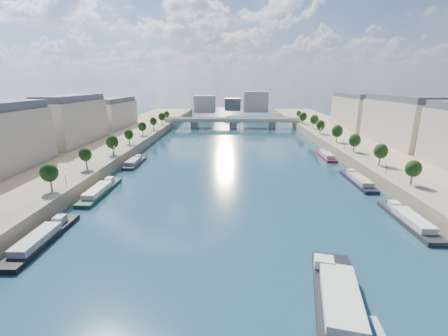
{
  "coord_description": "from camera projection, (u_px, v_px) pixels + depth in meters",
  "views": [
    {
      "loc": [
        -1.66,
        -16.29,
        35.84
      ],
      "look_at": [
        -4.23,
        91.87,
        5.0
      ],
      "focal_mm": 24.0,
      "sensor_mm": 36.0,
      "label": 1
    }
  ],
  "objects": [
    {
      "name": "ground",
      "position": [
        235.0,
        174.0,
        121.59
      ],
      "size": [
        700.0,
        700.0,
        0.0
      ],
      "primitive_type": "plane",
      "color": "#0B2532",
      "rests_on": "ground"
    },
    {
      "name": "quay_left",
      "position": [
        59.0,
        167.0,
        122.55
      ],
      "size": [
        44.0,
        520.0,
        5.0
      ],
      "primitive_type": "cube",
      "color": "#9E8460",
      "rests_on": "ground"
    },
    {
      "name": "quay_right",
      "position": [
        415.0,
        170.0,
        119.27
      ],
      "size": [
        44.0,
        520.0,
        5.0
      ],
      "primitive_type": "cube",
      "color": "#9E8460",
      "rests_on": "ground"
    },
    {
      "name": "pave_left",
      "position": [
        95.0,
        162.0,
        121.51
      ],
      "size": [
        14.0,
        520.0,
        0.1
      ],
      "primitive_type": "cube",
      "color": "gray",
      "rests_on": "quay_left"
    },
    {
      "name": "pave_right",
      "position": [
        378.0,
        163.0,
        118.91
      ],
      "size": [
        14.0,
        520.0,
        0.1
      ],
      "primitive_type": "cube",
      "color": "gray",
      "rests_on": "quay_right"
    },
    {
      "name": "trees_left",
      "position": [
        100.0,
        147.0,
        121.9
      ],
      "size": [
        4.8,
        268.8,
        8.26
      ],
      "color": "#382B1E",
      "rests_on": "ground"
    },
    {
      "name": "trees_right",
      "position": [
        364.0,
        145.0,
        127.08
      ],
      "size": [
        4.8,
        268.8,
        8.26
      ],
      "color": "#382B1E",
      "rests_on": "ground"
    },
    {
      "name": "lamps_left",
      "position": [
        94.0,
        161.0,
        111.04
      ],
      "size": [
        0.36,
        200.36,
        4.28
      ],
      "color": "black",
      "rests_on": "ground"
    },
    {
      "name": "lamps_right",
      "position": [
        362.0,
        154.0,
        123.07
      ],
      "size": [
        0.36,
        200.36,
        4.28
      ],
      "color": "black",
      "rests_on": "ground"
    },
    {
      "name": "buildings_left",
      "position": [
        40.0,
        129.0,
        130.56
      ],
      "size": [
        16.0,
        226.0,
        23.2
      ],
      "color": "#B7A58D",
      "rests_on": "ground"
    },
    {
      "name": "buildings_right",
      "position": [
        435.0,
        130.0,
        126.68
      ],
      "size": [
        16.0,
        226.0,
        23.2
      ],
      "color": "#B7A58D",
      "rests_on": "ground"
    },
    {
      "name": "skyline",
      "position": [
        236.0,
        103.0,
        328.55
      ],
      "size": [
        79.0,
        42.0,
        22.0
      ],
      "color": "#B7A58D",
      "rests_on": "ground"
    },
    {
      "name": "bridge",
      "position": [
        233.0,
        122.0,
        246.32
      ],
      "size": [
        112.0,
        12.0,
        8.15
      ],
      "color": "#C1B79E",
      "rests_on": "ground"
    },
    {
      "name": "tour_barge",
      "position": [
        337.0,
        295.0,
        51.18
      ],
      "size": [
        12.55,
        26.16,
        3.6
      ],
      "rotation": [
        0.0,
        0.0,
        -0.22
      ],
      "color": "black",
      "rests_on": "ground"
    },
    {
      "name": "moored_barges_left",
      "position": [
        32.0,
        247.0,
        66.16
      ],
      "size": [
        5.0,
        162.02,
        3.6
      ],
      "color": "#171F34",
      "rests_on": "ground"
    },
    {
      "name": "moored_barges_right",
      "position": [
        412.0,
        223.0,
        77.56
      ],
      "size": [
        5.0,
        161.0,
        3.6
      ],
      "color": "black",
      "rests_on": "ground"
    }
  ]
}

